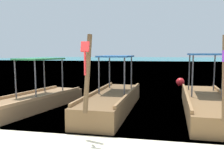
{
  "coord_description": "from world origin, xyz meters",
  "views": [
    {
      "loc": [
        1.64,
        -4.45,
        2.06
      ],
      "look_at": [
        0.0,
        3.37,
        1.07
      ],
      "focal_mm": 40.17,
      "sensor_mm": 36.0,
      "label": 1
    }
  ],
  "objects_px": {
    "longtail_boat_blue_ribbon": "(29,102)",
    "mooring_buoy_far": "(180,82)",
    "longtail_boat_violet_ribbon": "(206,103)",
    "longtail_boat_red_ribbon": "(112,100)"
  },
  "relations": [
    {
      "from": "longtail_boat_violet_ribbon",
      "to": "longtail_boat_blue_ribbon",
      "type": "bearing_deg",
      "value": -171.36
    },
    {
      "from": "longtail_boat_blue_ribbon",
      "to": "mooring_buoy_far",
      "type": "relative_size",
      "value": 11.4
    },
    {
      "from": "longtail_boat_blue_ribbon",
      "to": "longtail_boat_red_ribbon",
      "type": "relative_size",
      "value": 1.03
    },
    {
      "from": "longtail_boat_blue_ribbon",
      "to": "longtail_boat_red_ribbon",
      "type": "height_order",
      "value": "longtail_boat_blue_ribbon"
    },
    {
      "from": "longtail_boat_red_ribbon",
      "to": "longtail_boat_violet_ribbon",
      "type": "distance_m",
      "value": 3.24
    },
    {
      "from": "longtail_boat_blue_ribbon",
      "to": "longtail_boat_violet_ribbon",
      "type": "bearing_deg",
      "value": 8.64
    },
    {
      "from": "longtail_boat_blue_ribbon",
      "to": "longtail_boat_violet_ribbon",
      "type": "height_order",
      "value": "longtail_boat_blue_ribbon"
    },
    {
      "from": "longtail_boat_blue_ribbon",
      "to": "longtail_boat_red_ribbon",
      "type": "distance_m",
      "value": 3.01
    },
    {
      "from": "longtail_boat_violet_ribbon",
      "to": "mooring_buoy_far",
      "type": "relative_size",
      "value": 12.04
    },
    {
      "from": "longtail_boat_violet_ribbon",
      "to": "mooring_buoy_far",
      "type": "distance_m",
      "value": 6.99
    }
  ]
}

